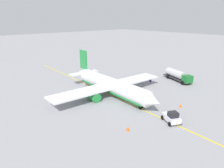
# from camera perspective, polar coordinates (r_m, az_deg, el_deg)

# --- Properties ---
(ground_plane) EXTENTS (400.00, 400.00, 0.00)m
(ground_plane) POSITION_cam_1_polar(r_m,az_deg,el_deg) (50.14, 0.00, -3.26)
(ground_plane) COLOR #939399
(airplane) EXTENTS (29.92, 30.69, 9.47)m
(airplane) POSITION_cam_1_polar(r_m,az_deg,el_deg) (49.65, -0.37, -0.35)
(airplane) COLOR white
(airplane) RESTS_ON ground
(fuel_tanker) EXTENTS (10.67, 5.80, 3.15)m
(fuel_tanker) POSITION_cam_1_polar(r_m,az_deg,el_deg) (64.44, 17.64, 2.34)
(fuel_tanker) COLOR #2D2D33
(fuel_tanker) RESTS_ON ground
(pushback_tug) EXTENTS (4.11, 3.58, 2.20)m
(pushback_tug) POSITION_cam_1_polar(r_m,az_deg,el_deg) (39.15, 16.07, -8.78)
(pushback_tug) COLOR silver
(pushback_tug) RESTS_ON ground
(refueling_worker) EXTENTS (0.52, 0.62, 1.71)m
(refueling_worker) POSITION_cam_1_polar(r_m,az_deg,el_deg) (61.43, 10.52, 1.27)
(refueling_worker) COLOR navy
(refueling_worker) RESTS_ON ground
(safety_cone_nose) EXTENTS (0.62, 0.62, 0.69)m
(safety_cone_nose) POSITION_cam_1_polar(r_m,az_deg,el_deg) (46.25, 18.32, -5.66)
(safety_cone_nose) COLOR #F2590F
(safety_cone_nose) RESTS_ON ground
(safety_cone_wingtip) EXTENTS (0.64, 0.64, 0.71)m
(safety_cone_wingtip) POSITION_cam_1_polar(r_m,az_deg,el_deg) (35.59, 4.40, -12.12)
(safety_cone_wingtip) COLOR #F2590F
(safety_cone_wingtip) RESTS_ON ground
(taxi_line_marking) EXTENTS (86.32, 4.83, 0.01)m
(taxi_line_marking) POSITION_cam_1_polar(r_m,az_deg,el_deg) (50.13, 0.00, -3.26)
(taxi_line_marking) COLOR yellow
(taxi_line_marking) RESTS_ON ground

